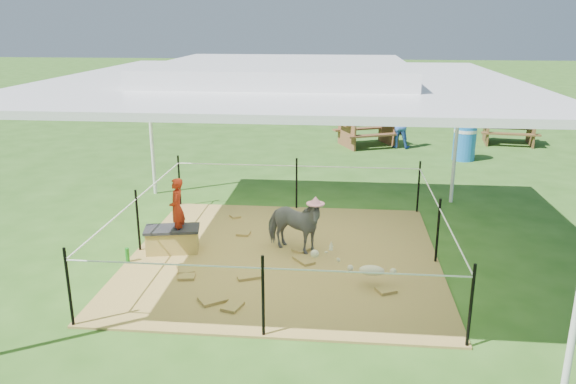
# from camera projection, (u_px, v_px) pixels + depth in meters

# --- Properties ---
(ground) EXTENTS (90.00, 90.00, 0.00)m
(ground) POSITION_uv_depth(u_px,v_px,m) (284.00, 257.00, 8.51)
(ground) COLOR #2D5919
(ground) RESTS_ON ground
(hay_patch) EXTENTS (4.60, 4.60, 0.03)m
(hay_patch) POSITION_uv_depth(u_px,v_px,m) (284.00, 256.00, 8.50)
(hay_patch) COLOR brown
(hay_patch) RESTS_ON ground
(canopy_tent) EXTENTS (6.30, 6.30, 2.90)m
(canopy_tent) POSITION_uv_depth(u_px,v_px,m) (284.00, 77.00, 7.72)
(canopy_tent) COLOR silver
(canopy_tent) RESTS_ON ground
(rope_fence) EXTENTS (4.54, 4.54, 1.00)m
(rope_fence) POSITION_uv_depth(u_px,v_px,m) (284.00, 217.00, 8.32)
(rope_fence) COLOR black
(rope_fence) RESTS_ON ground
(straw_bale) EXTENTS (0.83, 0.53, 0.34)m
(straw_bale) POSITION_uv_depth(u_px,v_px,m) (173.00, 241.00, 8.60)
(straw_bale) COLOR olive
(straw_bale) RESTS_ON hay_patch
(dark_cloth) EXTENTS (0.89, 0.58, 0.04)m
(dark_cloth) POSITION_uv_depth(u_px,v_px,m) (172.00, 229.00, 8.55)
(dark_cloth) COLOR black
(dark_cloth) RESTS_ON straw_bale
(woman) EXTENTS (0.28, 0.37, 0.92)m
(woman) POSITION_uv_depth(u_px,v_px,m) (177.00, 202.00, 8.41)
(woman) COLOR #A1220F
(woman) RESTS_ON straw_bale
(green_bottle) EXTENTS (0.07, 0.07, 0.21)m
(green_bottle) POSITION_uv_depth(u_px,v_px,m) (127.00, 255.00, 8.25)
(green_bottle) COLOR #1A771B
(green_bottle) RESTS_ON hay_patch
(pony) EXTENTS (1.11, 0.84, 0.85)m
(pony) POSITION_uv_depth(u_px,v_px,m) (293.00, 225.00, 8.52)
(pony) COLOR #535258
(pony) RESTS_ON hay_patch
(pink_hat) EXTENTS (0.27, 0.27, 0.12)m
(pink_hat) POSITION_uv_depth(u_px,v_px,m) (293.00, 195.00, 8.38)
(pink_hat) COLOR pink
(pink_hat) RESTS_ON pony
(foal) EXTENTS (0.95, 0.58, 0.51)m
(foal) POSITION_uv_depth(u_px,v_px,m) (372.00, 268.00, 7.45)
(foal) COLOR #C1AF8D
(foal) RESTS_ON hay_patch
(trash_barrel) EXTENTS (0.60, 0.60, 0.87)m
(trash_barrel) POSITION_uv_depth(u_px,v_px,m) (464.00, 143.00, 14.30)
(trash_barrel) COLOR blue
(trash_barrel) RESTS_ON ground
(picnic_table_near) EXTENTS (2.01, 1.77, 0.70)m
(picnic_table_near) POSITION_uv_depth(u_px,v_px,m) (368.00, 134.00, 15.95)
(picnic_table_near) COLOR #54361C
(picnic_table_near) RESTS_ON ground
(picnic_table_far) EXTENTS (1.71, 1.33, 0.66)m
(picnic_table_far) POSITION_uv_depth(u_px,v_px,m) (508.00, 133.00, 16.21)
(picnic_table_far) COLOR brown
(picnic_table_far) RESTS_ON ground
(distant_person) EXTENTS (0.73, 0.62, 1.32)m
(distant_person) POSITION_uv_depth(u_px,v_px,m) (400.00, 124.00, 15.60)
(distant_person) COLOR #3059B4
(distant_person) RESTS_ON ground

